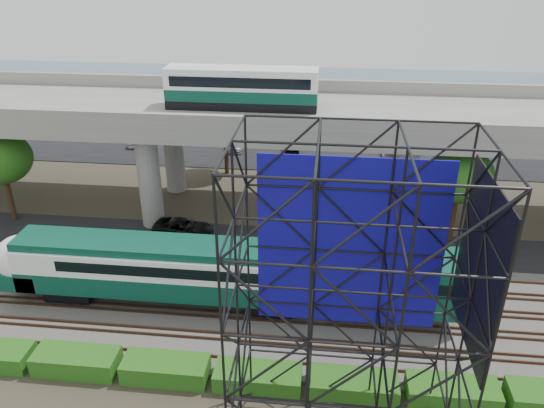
# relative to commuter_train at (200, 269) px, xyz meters

# --- Properties ---
(ground) EXTENTS (140.00, 140.00, 0.00)m
(ground) POSITION_rel_commuter_train_xyz_m (3.47, -2.00, -2.88)
(ground) COLOR #474233
(ground) RESTS_ON ground
(ballast_bed) EXTENTS (90.00, 12.00, 0.20)m
(ballast_bed) POSITION_rel_commuter_train_xyz_m (3.47, 0.00, -2.78)
(ballast_bed) COLOR slate
(ballast_bed) RESTS_ON ground
(service_road) EXTENTS (90.00, 5.00, 0.08)m
(service_road) POSITION_rel_commuter_train_xyz_m (3.47, 8.50, -2.84)
(service_road) COLOR black
(service_road) RESTS_ON ground
(parking_lot) EXTENTS (90.00, 18.00, 0.08)m
(parking_lot) POSITION_rel_commuter_train_xyz_m (3.47, 32.00, -2.84)
(parking_lot) COLOR black
(parking_lot) RESTS_ON ground
(harbor_water) EXTENTS (140.00, 40.00, 0.03)m
(harbor_water) POSITION_rel_commuter_train_xyz_m (3.47, 54.00, -2.87)
(harbor_water) COLOR #486176
(harbor_water) RESTS_ON ground
(rail_tracks) EXTENTS (90.00, 9.52, 0.16)m
(rail_tracks) POSITION_rel_commuter_train_xyz_m (3.47, -0.00, -2.60)
(rail_tracks) COLOR #472D1E
(rail_tracks) RESTS_ON ballast_bed
(commuter_train) EXTENTS (29.30, 3.06, 4.30)m
(commuter_train) POSITION_rel_commuter_train_xyz_m (0.00, 0.00, 0.00)
(commuter_train) COLOR black
(commuter_train) RESTS_ON rail_tracks
(overpass) EXTENTS (80.00, 12.00, 12.40)m
(overpass) POSITION_rel_commuter_train_xyz_m (3.26, 14.00, 5.33)
(overpass) COLOR #9E9B93
(overpass) RESTS_ON ground
(scaffold_tower) EXTENTS (9.36, 6.36, 15.00)m
(scaffold_tower) POSITION_rel_commuter_train_xyz_m (8.73, -9.98, 4.59)
(scaffold_tower) COLOR black
(scaffold_tower) RESTS_ON ground
(hedge_strip) EXTENTS (34.60, 1.80, 1.20)m
(hedge_strip) POSITION_rel_commuter_train_xyz_m (4.48, -6.30, -2.32)
(hedge_strip) COLOR #1D5212
(hedge_strip) RESTS_ON ground
(trees) EXTENTS (40.94, 16.94, 7.69)m
(trees) POSITION_rel_commuter_train_xyz_m (-1.20, 14.17, 2.69)
(trees) COLOR #382314
(trees) RESTS_ON ground
(suv) EXTENTS (4.99, 2.76, 1.32)m
(suv) POSITION_rel_commuter_train_xyz_m (-3.56, 8.88, -2.14)
(suv) COLOR black
(suv) RESTS_ON service_road
(parked_cars) EXTENTS (38.02, 9.71, 1.31)m
(parked_cars) POSITION_rel_commuter_train_xyz_m (3.65, 31.49, -2.19)
(parked_cars) COLOR white
(parked_cars) RESTS_ON parking_lot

